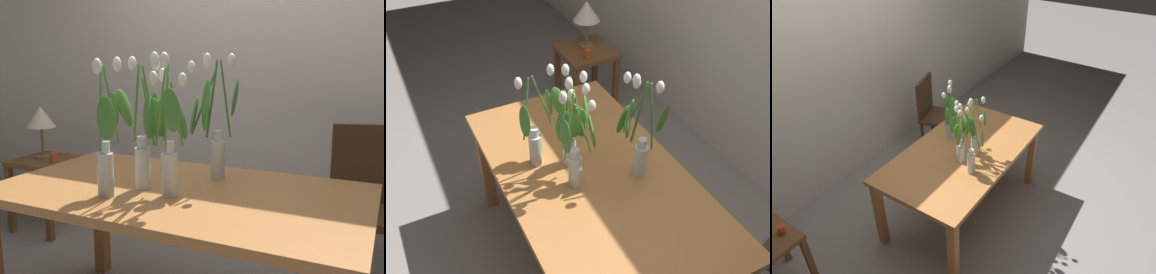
# 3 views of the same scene
# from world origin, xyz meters

# --- Properties ---
(ground_plane) EXTENTS (18.00, 18.00, 0.00)m
(ground_plane) POSITION_xyz_m (0.00, 0.00, 0.00)
(ground_plane) COLOR gray
(dining_table) EXTENTS (1.60, 0.90, 0.74)m
(dining_table) POSITION_xyz_m (0.00, 0.00, 0.65)
(dining_table) COLOR #B7753D
(dining_table) RESTS_ON ground
(tulip_vase_0) EXTENTS (0.24, 0.20, 0.59)m
(tulip_vase_0) POSITION_xyz_m (0.00, -0.10, 0.97)
(tulip_vase_0) COLOR silver
(tulip_vase_0) RESTS_ON dining_table
(tulip_vase_1) EXTENTS (0.23, 0.21, 0.58)m
(tulip_vase_1) POSITION_xyz_m (0.08, 0.20, 0.98)
(tulip_vase_1) COLOR silver
(tulip_vase_1) RESTS_ON dining_table
(tulip_vase_2) EXTENTS (0.22, 0.20, 0.57)m
(tulip_vase_2) POSITION_xyz_m (-0.14, -0.06, 0.96)
(tulip_vase_2) COLOR silver
(tulip_vase_2) RESTS_ON dining_table
(tulip_vase_3) EXTENTS (0.17, 0.21, 0.57)m
(tulip_vase_3) POSITION_xyz_m (-0.22, -0.22, 0.93)
(tulip_vase_3) COLOR silver
(tulip_vase_3) RESTS_ON dining_table
(side_table) EXTENTS (0.44, 0.44, 0.55)m
(side_table) POSITION_xyz_m (-1.54, 0.77, 0.43)
(side_table) COLOR brown
(side_table) RESTS_ON ground
(table_lamp) EXTENTS (0.22, 0.22, 0.40)m
(table_lamp) POSITION_xyz_m (-1.59, 0.79, 0.86)
(table_lamp) COLOR olive
(table_lamp) RESTS_ON side_table
(pillar_candle) EXTENTS (0.06, 0.06, 0.07)m
(pillar_candle) POSITION_xyz_m (-1.40, 0.71, 0.59)
(pillar_candle) COLOR #CC4C23
(pillar_candle) RESTS_ON side_table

